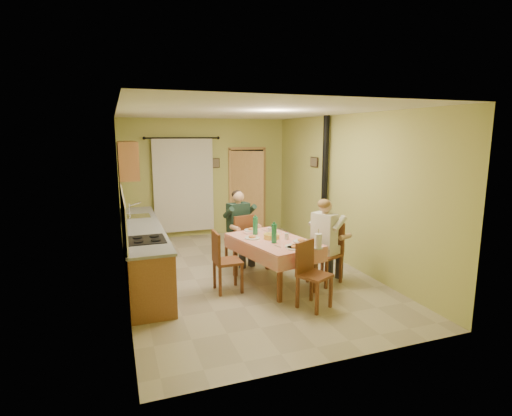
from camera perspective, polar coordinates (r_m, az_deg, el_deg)
name	(u,v)px	position (r m, az deg, el deg)	size (l,w,h in m)	color
floor	(245,273)	(7.20, -1.62, -9.30)	(4.00, 6.00, 0.01)	tan
room_shell	(244,171)	(6.80, -1.70, 5.28)	(4.04, 6.04, 2.82)	#BDBC61
kitchen_run	(143,250)	(7.13, -15.90, -5.85)	(0.64, 3.64, 1.56)	brown
upper_cabinets	(127,160)	(8.16, -17.89, 6.57)	(0.35, 1.40, 0.70)	brown
curtain	(184,185)	(9.54, -10.29, 3.27)	(1.70, 0.07, 2.22)	black
doorway	(247,191)	(9.91, -1.25, 2.47)	(0.96, 0.51, 2.15)	black
dining_table	(273,262)	(6.60, 2.45, -7.66)	(1.29, 1.75, 0.76)	#DE8C79
tableware	(278,236)	(6.41, 3.13, -4.09)	(0.91, 1.58, 0.33)	white
chair_far	(240,250)	(7.56, -2.35, -6.00)	(0.51, 0.51, 0.98)	brown
chair_near	(313,288)	(5.83, 8.19, -11.24)	(0.53, 0.53, 0.95)	brown
chair_right	(325,265)	(6.80, 9.82, -8.07)	(0.59, 0.59, 1.01)	brown
chair_left	(227,273)	(6.36, -4.17, -9.26)	(0.41, 0.41, 0.97)	brown
man_far	(239,219)	(7.43, -2.43, -1.62)	(0.63, 0.54, 1.39)	#192D23
man_right	(325,231)	(6.62, 9.90, -3.28)	(0.60, 0.65, 1.39)	silver
stove_flue	(324,205)	(8.22, 9.69, 0.46)	(0.24, 0.24, 2.80)	black
picture_back	(216,163)	(9.72, -5.77, 6.40)	(0.19, 0.03, 0.23)	black
picture_right	(314,162)	(8.68, 8.31, 6.51)	(0.03, 0.31, 0.21)	brown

